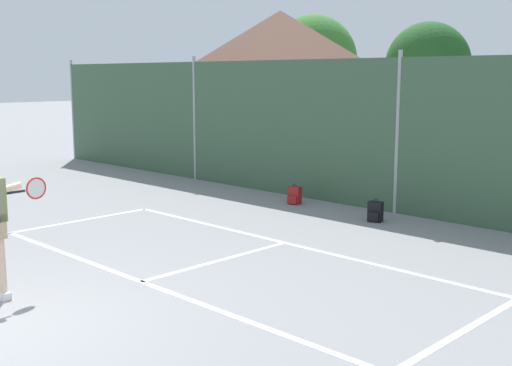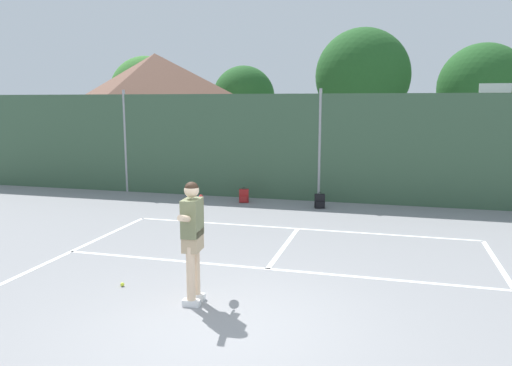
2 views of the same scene
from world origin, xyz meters
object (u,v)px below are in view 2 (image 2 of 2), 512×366
(tennis_player, at_px, (193,231))
(backpack_red, at_px, (244,196))
(basketball_hoop, at_px, (492,125))
(backpack_black, at_px, (320,201))
(tennis_ball, at_px, (122,284))

(tennis_player, distance_m, backpack_red, 7.73)
(basketball_hoop, bearing_deg, backpack_black, -151.11)
(tennis_player, bearing_deg, backpack_black, 83.18)
(basketball_hoop, distance_m, tennis_player, 11.59)
(tennis_player, bearing_deg, tennis_ball, 167.06)
(basketball_hoop, relative_size, tennis_player, 1.91)
(tennis_ball, relative_size, backpack_black, 0.14)
(tennis_player, bearing_deg, basketball_hoop, 60.18)
(basketball_hoop, relative_size, backpack_black, 7.67)
(tennis_player, distance_m, backpack_black, 7.43)
(tennis_ball, xyz_separation_m, backpack_red, (-0.05, 7.22, 0.16))
(tennis_player, relative_size, tennis_ball, 28.10)
(tennis_player, height_order, backpack_red, tennis_player)
(backpack_black, bearing_deg, tennis_player, -96.82)
(tennis_ball, bearing_deg, basketball_hoop, 53.64)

